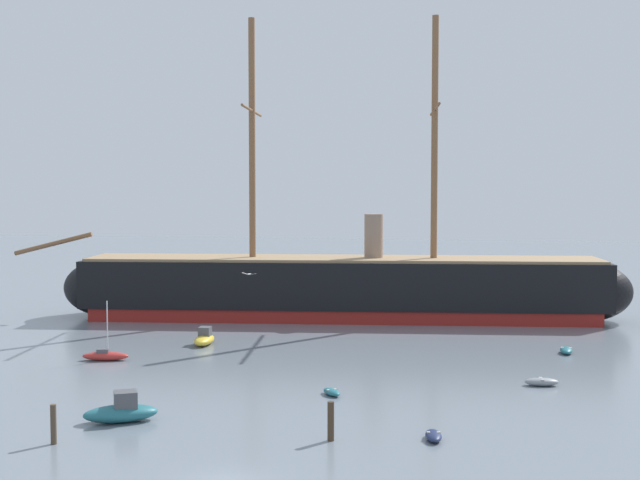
# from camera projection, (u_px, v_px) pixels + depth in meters

# --- Properties ---
(tall_ship) EXTENTS (69.91, 16.18, 33.66)m
(tall_ship) POSITION_uv_depth(u_px,v_px,m) (342.00, 287.00, 96.18)
(tall_ship) COLOR maroon
(tall_ship) RESTS_ON ground
(motorboat_foreground_left) EXTENTS (5.04, 3.82, 1.96)m
(motorboat_foreground_left) POSITION_uv_depth(u_px,v_px,m) (121.00, 411.00, 54.31)
(motorboat_foreground_left) COLOR #236670
(motorboat_foreground_left) RESTS_ON ground
(dinghy_foreground_right) EXTENTS (1.28, 2.30, 0.52)m
(dinghy_foreground_right) POSITION_uv_depth(u_px,v_px,m) (433.00, 436.00, 50.47)
(dinghy_foreground_right) COLOR #1E284C
(dinghy_foreground_right) RESTS_ON ground
(dinghy_near_centre) EXTENTS (1.90, 2.14, 0.48)m
(dinghy_near_centre) POSITION_uv_depth(u_px,v_px,m) (332.00, 392.00, 61.21)
(dinghy_near_centre) COLOR #236670
(dinghy_near_centre) RESTS_ON ground
(sailboat_mid_left) EXTENTS (4.12, 1.88, 5.17)m
(sailboat_mid_left) POSITION_uv_depth(u_px,v_px,m) (105.00, 355.00, 73.37)
(sailboat_mid_left) COLOR #B22D28
(sailboat_mid_left) RESTS_ON ground
(dinghy_mid_right) EXTENTS (2.65, 1.42, 0.60)m
(dinghy_mid_right) POSITION_uv_depth(u_px,v_px,m) (542.00, 382.00, 64.12)
(dinghy_mid_right) COLOR gray
(dinghy_mid_right) RESTS_ON ground
(motorboat_alongside_bow) EXTENTS (1.89, 4.06, 1.67)m
(motorboat_alongside_bow) POSITION_uv_depth(u_px,v_px,m) (204.00, 339.00, 80.62)
(motorboat_alongside_bow) COLOR gold
(motorboat_alongside_bow) RESTS_ON ground
(dinghy_alongside_stern) EXTENTS (1.22, 2.53, 0.58)m
(dinghy_alongside_stern) POSITION_uv_depth(u_px,v_px,m) (566.00, 350.00, 76.44)
(dinghy_alongside_stern) COLOR #236670
(dinghy_alongside_stern) RESTS_ON ground
(motorboat_far_left) EXTENTS (4.03, 2.40, 1.58)m
(motorboat_far_left) POSITION_uv_depth(u_px,v_px,m) (153.00, 305.00, 103.49)
(motorboat_far_left) COLOR #236670
(motorboat_far_left) RESTS_ON ground
(dinghy_distant_centre) EXTENTS (2.94, 2.59, 0.65)m
(dinghy_distant_centre) POSITION_uv_depth(u_px,v_px,m) (372.00, 307.00, 103.53)
(dinghy_distant_centre) COLOR orange
(dinghy_distant_centre) RESTS_ON ground
(mooring_piling_nearest) EXTENTS (0.35, 0.35, 2.33)m
(mooring_piling_nearest) POSITION_uv_depth(u_px,v_px,m) (53.00, 424.00, 49.61)
(mooring_piling_nearest) COLOR #4C3D2D
(mooring_piling_nearest) RESTS_ON ground
(mooring_piling_left_pair) EXTENTS (0.40, 0.40, 2.34)m
(mooring_piling_left_pair) POSITION_uv_depth(u_px,v_px,m) (331.00, 421.00, 50.27)
(mooring_piling_left_pair) COLOR #423323
(mooring_piling_left_pair) RESTS_ON ground
(seagull_in_flight) EXTENTS (1.23, 0.61, 0.14)m
(seagull_in_flight) POSITION_uv_depth(u_px,v_px,m) (249.00, 274.00, 63.66)
(seagull_in_flight) COLOR silver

